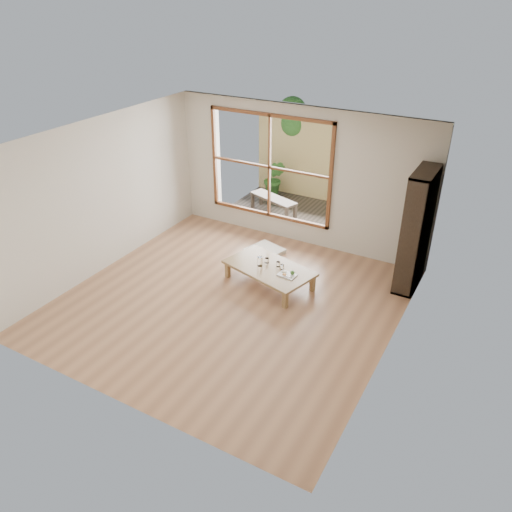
{
  "coord_description": "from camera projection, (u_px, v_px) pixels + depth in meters",
  "views": [
    {
      "loc": [
        3.58,
        -5.56,
        4.49
      ],
      "look_at": [
        0.11,
        0.62,
        0.55
      ],
      "focal_mm": 35.0,
      "sensor_mm": 36.0,
      "label": 1
    }
  ],
  "objects": [
    {
      "name": "glass_tall",
      "position": [
        260.0,
        261.0,
        8.26
      ],
      "size": [
        0.09,
        0.09,
        0.16
      ],
      "primitive_type": "cylinder",
      "color": "silver",
      "rests_on": "low_table"
    },
    {
      "name": "bamboo_fence",
      "position": [
        314.0,
        161.0,
        11.24
      ],
      "size": [
        2.8,
        0.06,
        1.8
      ],
      "primitive_type": "cube",
      "color": "tan",
      "rests_on": "ground"
    },
    {
      "name": "deck",
      "position": [
        293.0,
        213.0,
        10.92
      ],
      "size": [
        2.8,
        2.0,
        0.05
      ],
      "primitive_type": "cube",
      "color": "#342C26",
      "rests_on": "ground"
    },
    {
      "name": "garden_tree",
      "position": [
        294.0,
        122.0,
        11.41
      ],
      "size": [
        1.04,
        0.85,
        2.22
      ],
      "color": "#4C3D2D",
      "rests_on": "ground"
    },
    {
      "name": "shrub_right",
      "position": [
        348.0,
        192.0,
        10.87
      ],
      "size": [
        0.89,
        0.83,
        0.8
      ],
      "primitive_type": "imported",
      "rotation": [
        0.0,
        0.0,
        -0.36
      ],
      "color": "#316324",
      "rests_on": "deck"
    },
    {
      "name": "glass_small",
      "position": [
        267.0,
        260.0,
        8.36
      ],
      "size": [
        0.07,
        0.07,
        0.09
      ],
      "primitive_type": "cylinder",
      "color": "silver",
      "rests_on": "low_table"
    },
    {
      "name": "glass_mid",
      "position": [
        282.0,
        267.0,
        8.17
      ],
      "size": [
        0.06,
        0.06,
        0.09
      ],
      "primitive_type": "cylinder",
      "color": "silver",
      "rests_on": "low_table"
    },
    {
      "name": "floor_cushion",
      "position": [
        265.0,
        251.0,
        9.31
      ],
      "size": [
        0.71,
        0.71,
        0.08
      ],
      "primitive_type": "cube",
      "rotation": [
        0.0,
        0.0,
        -0.29
      ],
      "color": "white",
      "rests_on": "ground"
    },
    {
      "name": "ground",
      "position": [
        231.0,
        301.0,
        7.95
      ],
      "size": [
        5.0,
        5.0,
        0.0
      ],
      "primitive_type": "plane",
      "color": "tan",
      "rests_on": "ground"
    },
    {
      "name": "garden_bench",
      "position": [
        273.0,
        200.0,
        10.73
      ],
      "size": [
        1.19,
        0.69,
        0.36
      ],
      "rotation": [
        0.0,
        0.0,
        -0.33
      ],
      "color": "#32261B",
      "rests_on": "deck"
    },
    {
      "name": "food_tray",
      "position": [
        288.0,
        274.0,
        8.01
      ],
      "size": [
        0.3,
        0.23,
        0.09
      ],
      "rotation": [
        0.0,
        0.0,
        -0.08
      ],
      "color": "white",
      "rests_on": "low_table"
    },
    {
      "name": "shrub_left",
      "position": [
        274.0,
        179.0,
        11.47
      ],
      "size": [
        0.53,
        0.45,
        0.89
      ],
      "primitive_type": "imported",
      "rotation": [
        0.0,
        0.0,
        0.11
      ],
      "color": "#316324",
      "rests_on": "deck"
    },
    {
      "name": "glass_short",
      "position": [
        278.0,
        264.0,
        8.25
      ],
      "size": [
        0.07,
        0.07,
        0.09
      ],
      "primitive_type": "cylinder",
      "color": "silver",
      "rests_on": "low_table"
    },
    {
      "name": "bookshelf",
      "position": [
        416.0,
        230.0,
        7.92
      ],
      "size": [
        0.32,
        0.9,
        1.99
      ],
      "primitive_type": "cube",
      "color": "#32261B",
      "rests_on": "ground"
    },
    {
      "name": "low_table",
      "position": [
        269.0,
        269.0,
        8.27
      ],
      "size": [
        1.62,
        1.17,
        0.32
      ],
      "rotation": [
        0.0,
        0.0,
        -0.26
      ],
      "color": "#9A784A",
      "rests_on": "ground"
    }
  ]
}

